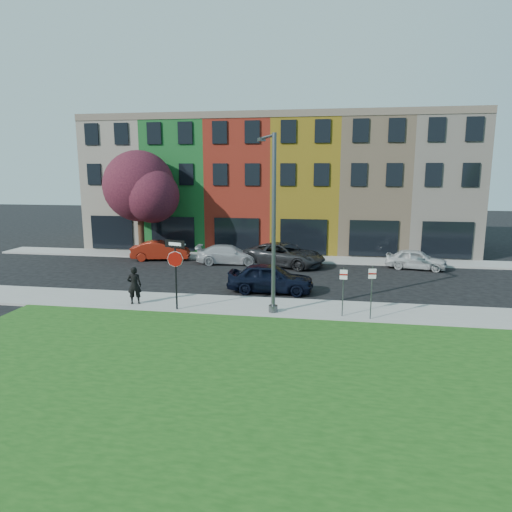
% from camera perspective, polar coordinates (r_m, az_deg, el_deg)
% --- Properties ---
extents(ground, '(120.00, 120.00, 0.00)m').
position_cam_1_polar(ground, '(18.32, 2.70, -9.48)').
color(ground, black).
rests_on(ground, ground).
extents(sidewalk_near, '(40.00, 3.00, 0.12)m').
position_cam_1_polar(sidewalk_near, '(21.04, 9.12, -6.74)').
color(sidewalk_near, gray).
rests_on(sidewalk_near, ground).
extents(sidewalk_far, '(40.00, 2.40, 0.12)m').
position_cam_1_polar(sidewalk_far, '(33.07, 0.57, -0.21)').
color(sidewalk_far, gray).
rests_on(sidewalk_far, ground).
extents(rowhouse_block, '(30.00, 10.12, 10.00)m').
position_cam_1_polar(rowhouse_block, '(38.56, 2.75, 8.71)').
color(rowhouse_block, beige).
rests_on(rowhouse_block, ground).
extents(stop_sign, '(1.01, 0.36, 3.16)m').
position_cam_1_polar(stop_sign, '(20.52, -10.06, -0.57)').
color(stop_sign, black).
rests_on(stop_sign, sidewalk_near).
extents(man, '(0.89, 0.79, 1.78)m').
position_cam_1_polar(man, '(22.12, -14.96, -3.55)').
color(man, black).
rests_on(man, sidewalk_near).
extents(sedan_near, '(1.89, 4.51, 1.52)m').
position_cam_1_polar(sedan_near, '(23.89, 1.83, -2.75)').
color(sedan_near, black).
rests_on(sedan_near, ground).
extents(parked_car_red, '(3.11, 4.68, 1.35)m').
position_cam_1_polar(parked_car_red, '(33.14, -11.84, 0.67)').
color(parked_car_red, maroon).
rests_on(parked_car_red, ground).
extents(parked_car_silver, '(2.83, 4.85, 1.29)m').
position_cam_1_polar(parked_car_silver, '(31.18, -3.39, 0.20)').
color(parked_car_silver, '#ABACB0').
rests_on(parked_car_silver, ground).
extents(parked_car_dark, '(6.24, 7.18, 1.52)m').
position_cam_1_polar(parked_car_dark, '(30.49, 3.59, 0.18)').
color(parked_car_dark, black).
rests_on(parked_car_dark, ground).
extents(parked_car_white, '(3.04, 4.40, 1.29)m').
position_cam_1_polar(parked_car_white, '(31.21, 19.36, -0.38)').
color(parked_car_white, silver).
rests_on(parked_car_white, ground).
extents(street_lamp, '(1.26, 2.43, 7.72)m').
position_cam_1_polar(street_lamp, '(19.78, 2.06, 4.00)').
color(street_lamp, '#4A4C4F').
rests_on(street_lamp, sidewalk_near).
extents(parking_sign_a, '(0.32, 0.08, 2.13)m').
position_cam_1_polar(parking_sign_a, '(19.82, 10.84, -3.69)').
color(parking_sign_a, '#4A4C4F').
rests_on(parking_sign_a, sidewalk_near).
extents(parking_sign_b, '(0.32, 0.10, 2.29)m').
position_cam_1_polar(parking_sign_b, '(19.65, 14.26, -3.70)').
color(parking_sign_b, '#4A4C4F').
rests_on(parking_sign_b, sidewalk_near).
extents(tree_purple, '(6.11, 5.35, 7.60)m').
position_cam_1_polar(tree_purple, '(34.30, -14.22, 8.25)').
color(tree_purple, black).
rests_on(tree_purple, sidewalk_far).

